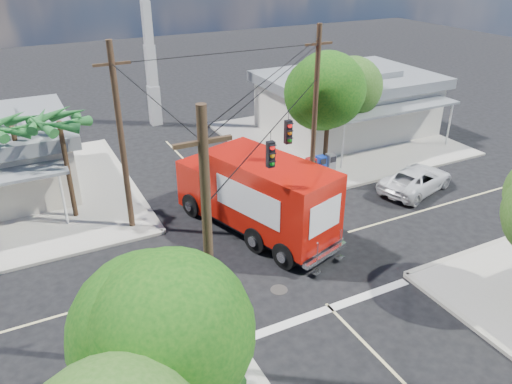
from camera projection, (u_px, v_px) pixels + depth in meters
ground at (276, 253)px, 22.55m from camera, size 120.00×120.00×0.00m
sidewalk_ne at (335, 139)px, 35.61m from camera, size 14.12×14.12×0.14m
sidewalk_nw at (1, 203)px, 26.76m from camera, size 14.12×14.12×0.14m
road_markings at (293, 270)px, 21.37m from camera, size 32.00×32.00×0.01m
building_ne at (347, 101)px, 36.14m from camera, size 11.80×10.20×4.50m
radio_tower at (150, 50)px, 36.18m from camera, size 0.80×0.80×17.00m
tree_sw_front at (176, 332)px, 11.76m from camera, size 3.88×3.78×6.03m
tree_ne_front at (330, 94)px, 28.74m from camera, size 4.21×4.14×6.66m
tree_ne_back at (343, 90)px, 31.81m from camera, size 3.77×3.66×5.82m
palm_nw_front at (59, 123)px, 23.22m from camera, size 3.01×3.08×5.59m
palm_nw_back at (12, 128)px, 23.77m from camera, size 3.01×3.08×5.19m
utility_poles at (227, 151)px, 21.10m from camera, size 12.00×10.68×9.00m
vending_boxes at (321, 165)px, 29.83m from camera, size 1.90×0.50×1.10m
delivery_truck at (257, 195)px, 23.42m from camera, size 5.18×9.34×3.88m
parked_car at (416, 179)px, 27.97m from camera, size 5.43×3.61×1.39m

